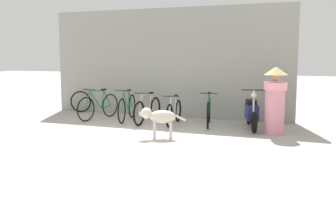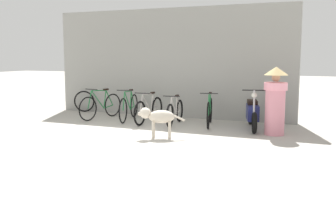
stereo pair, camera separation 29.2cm
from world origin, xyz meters
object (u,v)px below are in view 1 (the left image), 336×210
object	(u,v)px
bicycle_0	(99,106)
motorcycle	(252,113)
bicycle_3	(174,112)
person_in_robes	(275,99)
bicycle_1	(127,107)
spare_tire_left	(81,102)
bicycle_2	(148,110)
bicycle_4	(209,112)
stray_dog	(159,117)

from	to	relation	value
bicycle_0	motorcycle	bearing A→B (deg)	102.40
bicycle_3	person_in_robes	bearing A→B (deg)	76.00
bicycle_1	spare_tire_left	distance (m)	2.38
bicycle_1	motorcycle	world-z (taller)	motorcycle
bicycle_2	spare_tire_left	world-z (taller)	bicycle_2
bicycle_2	bicycle_3	distance (m)	0.79
bicycle_3	bicycle_4	distance (m)	0.94
bicycle_2	person_in_robes	bearing A→B (deg)	84.54
spare_tire_left	person_in_robes	bearing A→B (deg)	-12.79
bicycle_0	motorcycle	world-z (taller)	motorcycle
bicycle_2	spare_tire_left	distance (m)	3.10
bicycle_1	spare_tire_left	size ratio (longest dim) A/B	2.51
bicycle_1	stray_dog	bearing A→B (deg)	31.82
bicycle_1	motorcycle	bearing A→B (deg)	78.97
bicycle_1	person_in_robes	world-z (taller)	person_in_robes
bicycle_1	stray_dog	size ratio (longest dim) A/B	1.70
stray_dog	person_in_robes	size ratio (longest dim) A/B	0.64
stray_dog	person_in_robes	bearing A→B (deg)	-171.22
motorcycle	bicycle_4	bearing A→B (deg)	-105.51
bicycle_0	person_in_robes	size ratio (longest dim) A/B	1.07
person_in_robes	bicycle_2	bearing A→B (deg)	-19.89
motorcycle	spare_tire_left	bearing A→B (deg)	-114.16
bicycle_1	bicycle_2	world-z (taller)	bicycle_1
bicycle_0	bicycle_2	world-z (taller)	bicycle_0
bicycle_3	spare_tire_left	size ratio (longest dim) A/B	2.29
bicycle_0	stray_dog	distance (m)	3.26
bicycle_1	bicycle_3	bearing A→B (deg)	72.97
bicycle_2	person_in_robes	size ratio (longest dim) A/B	1.09
bicycle_0	stray_dog	bearing A→B (deg)	67.04
stray_dog	person_in_robes	world-z (taller)	person_in_robes
spare_tire_left	stray_dog	bearing A→B (deg)	-35.49
bicycle_3	spare_tire_left	distance (m)	3.85
stray_dog	spare_tire_left	bearing A→B (deg)	-56.41
bicycle_1	motorcycle	distance (m)	3.57
bicycle_0	bicycle_2	distance (m)	1.63
person_in_robes	spare_tire_left	distance (m)	6.57
bicycle_4	spare_tire_left	world-z (taller)	bicycle_4
bicycle_0	spare_tire_left	size ratio (longest dim) A/B	2.45
bicycle_3	stray_dog	world-z (taller)	bicycle_3
bicycle_1	bicycle_2	size ratio (longest dim) A/B	1.00
bicycle_0	bicycle_4	world-z (taller)	bicycle_4
motorcycle	bicycle_0	bearing A→B (deg)	-104.12
person_in_robes	bicycle_1	bearing A→B (deg)	-20.86
bicycle_2	spare_tire_left	xyz separation A→B (m)	(-2.91, 1.08, -0.00)
bicycle_0	bicycle_1	xyz separation A→B (m)	(0.91, 0.07, 0.00)
stray_dog	bicycle_1	bearing A→B (deg)	-67.84
bicycle_0	bicycle_4	distance (m)	3.34
bicycle_1	person_in_robes	distance (m)	4.26
bicycle_0	stray_dog	xyz separation A→B (m)	(2.69, -1.84, 0.10)
bicycle_1	bicycle_4	world-z (taller)	same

